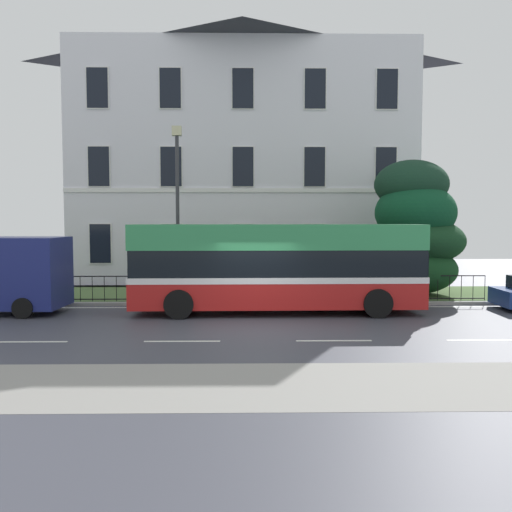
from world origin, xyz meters
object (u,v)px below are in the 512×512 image
at_px(georgian_townhouse, 244,154).
at_px(litter_bin, 321,285).
at_px(evergreen_tree, 413,233).
at_px(street_lamp_post, 177,201).
at_px(single_decker_bus, 277,266).

height_order(georgian_townhouse, litter_bin, georgian_townhouse).
distance_m(georgian_townhouse, litter_bin, 11.33).
distance_m(evergreen_tree, litter_bin, 4.64).
xyz_separation_m(georgian_townhouse, street_lamp_post, (-2.49, -9.02, -2.95)).
height_order(street_lamp_post, litter_bin, street_lamp_post).
bearing_deg(georgian_townhouse, street_lamp_post, -105.41).
bearing_deg(litter_bin, georgian_townhouse, 109.06).
relative_size(georgian_townhouse, single_decker_bus, 1.74).
xyz_separation_m(georgian_townhouse, single_decker_bus, (1.21, -11.35, -5.28)).
bearing_deg(evergreen_tree, litter_bin, -161.95).
bearing_deg(single_decker_bus, litter_bin, 51.13).
bearing_deg(single_decker_bus, street_lamp_post, 146.94).
distance_m(single_decker_bus, litter_bin, 3.19).
xyz_separation_m(evergreen_tree, single_decker_bus, (-5.85, -3.70, -1.06)).
bearing_deg(street_lamp_post, litter_bin, 0.74).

